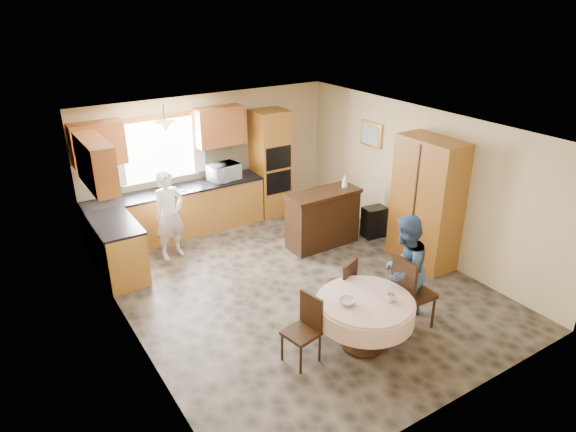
# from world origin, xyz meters

# --- Properties ---
(floor) EXTENTS (5.00, 6.00, 0.01)m
(floor) POSITION_xyz_m (0.00, 0.00, 0.00)
(floor) COLOR brown
(floor) RESTS_ON ground
(ceiling) EXTENTS (5.00, 6.00, 0.01)m
(ceiling) POSITION_xyz_m (0.00, 0.00, 2.50)
(ceiling) COLOR white
(ceiling) RESTS_ON wall_back
(wall_back) EXTENTS (5.00, 0.02, 2.50)m
(wall_back) POSITION_xyz_m (0.00, 3.00, 1.25)
(wall_back) COLOR #CFB785
(wall_back) RESTS_ON floor
(wall_front) EXTENTS (5.00, 0.02, 2.50)m
(wall_front) POSITION_xyz_m (0.00, -3.00, 1.25)
(wall_front) COLOR #CFB785
(wall_front) RESTS_ON floor
(wall_left) EXTENTS (0.02, 6.00, 2.50)m
(wall_left) POSITION_xyz_m (-2.50, 0.00, 1.25)
(wall_left) COLOR #CFB785
(wall_left) RESTS_ON floor
(wall_right) EXTENTS (0.02, 6.00, 2.50)m
(wall_right) POSITION_xyz_m (2.50, 0.00, 1.25)
(wall_right) COLOR #CFB785
(wall_right) RESTS_ON floor
(window) EXTENTS (1.40, 0.03, 1.10)m
(window) POSITION_xyz_m (-1.00, 2.98, 1.60)
(window) COLOR white
(window) RESTS_ON wall_back
(curtain_left) EXTENTS (0.22, 0.02, 1.15)m
(curtain_left) POSITION_xyz_m (-1.75, 2.93, 1.65)
(curtain_left) COLOR white
(curtain_left) RESTS_ON wall_back
(curtain_right) EXTENTS (0.22, 0.02, 1.15)m
(curtain_right) POSITION_xyz_m (-0.25, 2.93, 1.65)
(curtain_right) COLOR white
(curtain_right) RESTS_ON wall_back
(base_cab_back) EXTENTS (3.30, 0.60, 0.88)m
(base_cab_back) POSITION_xyz_m (-0.85, 2.70, 0.44)
(base_cab_back) COLOR #C38434
(base_cab_back) RESTS_ON floor
(counter_back) EXTENTS (3.30, 0.64, 0.04)m
(counter_back) POSITION_xyz_m (-0.85, 2.70, 0.90)
(counter_back) COLOR black
(counter_back) RESTS_ON base_cab_back
(base_cab_left) EXTENTS (0.60, 1.20, 0.88)m
(base_cab_left) POSITION_xyz_m (-2.20, 1.80, 0.44)
(base_cab_left) COLOR #C38434
(base_cab_left) RESTS_ON floor
(counter_left) EXTENTS (0.64, 1.20, 0.04)m
(counter_left) POSITION_xyz_m (-2.20, 1.80, 0.90)
(counter_left) COLOR black
(counter_left) RESTS_ON base_cab_left
(backsplash) EXTENTS (3.30, 0.02, 0.55)m
(backsplash) POSITION_xyz_m (-0.85, 2.99, 1.18)
(backsplash) COLOR #C5B98A
(backsplash) RESTS_ON wall_back
(wall_cab_left) EXTENTS (0.85, 0.33, 0.72)m
(wall_cab_left) POSITION_xyz_m (-2.05, 2.83, 1.91)
(wall_cab_left) COLOR #B6612D
(wall_cab_left) RESTS_ON wall_back
(wall_cab_right) EXTENTS (0.90, 0.33, 0.72)m
(wall_cab_right) POSITION_xyz_m (0.15, 2.83, 1.91)
(wall_cab_right) COLOR #B6612D
(wall_cab_right) RESTS_ON wall_back
(wall_cab_side) EXTENTS (0.33, 1.20, 0.72)m
(wall_cab_side) POSITION_xyz_m (-2.33, 1.80, 1.91)
(wall_cab_side) COLOR #B6612D
(wall_cab_side) RESTS_ON wall_left
(oven_tower) EXTENTS (0.66, 0.62, 2.12)m
(oven_tower) POSITION_xyz_m (1.15, 2.69, 1.06)
(oven_tower) COLOR #C38434
(oven_tower) RESTS_ON floor
(oven_upper) EXTENTS (0.56, 0.01, 0.45)m
(oven_upper) POSITION_xyz_m (1.15, 2.38, 1.25)
(oven_upper) COLOR black
(oven_upper) RESTS_ON oven_tower
(oven_lower) EXTENTS (0.56, 0.01, 0.45)m
(oven_lower) POSITION_xyz_m (1.15, 2.38, 0.75)
(oven_lower) COLOR black
(oven_lower) RESTS_ON oven_tower
(pendant) EXTENTS (0.36, 0.36, 0.18)m
(pendant) POSITION_xyz_m (-1.00, 2.50, 2.12)
(pendant) COLOR beige
(pendant) RESTS_ON ceiling
(sideboard) EXTENTS (1.34, 0.57, 0.95)m
(sideboard) POSITION_xyz_m (1.17, 0.93, 0.48)
(sideboard) COLOR #38200F
(sideboard) RESTS_ON floor
(space_heater) EXTENTS (0.45, 0.34, 0.57)m
(space_heater) POSITION_xyz_m (2.19, 0.70, 0.29)
(space_heater) COLOR black
(space_heater) RESTS_ON floor
(cupboard) EXTENTS (0.56, 1.12, 2.13)m
(cupboard) POSITION_xyz_m (2.22, -0.46, 1.07)
(cupboard) COLOR #C38434
(cupboard) RESTS_ON floor
(dining_table) EXTENTS (1.24, 1.24, 0.70)m
(dining_table) POSITION_xyz_m (-0.09, -1.70, 0.55)
(dining_table) COLOR #38200F
(dining_table) RESTS_ON floor
(chair_left) EXTENTS (0.45, 0.45, 0.88)m
(chair_left) POSITION_xyz_m (-0.86, -1.49, 0.49)
(chair_left) COLOR #38200F
(chair_left) RESTS_ON floor
(chair_back) EXTENTS (0.51, 0.51, 0.89)m
(chair_back) POSITION_xyz_m (0.09, -1.02, 0.49)
(chair_back) COLOR #38200F
(chair_back) RESTS_ON floor
(chair_right) EXTENTS (0.48, 0.48, 1.06)m
(chair_right) POSITION_xyz_m (0.68, -1.69, 0.59)
(chair_right) COLOR #38200F
(chair_right) RESTS_ON floor
(framed_picture) EXTENTS (0.06, 0.55, 0.46)m
(framed_picture) POSITION_xyz_m (2.47, 1.25, 1.78)
(framed_picture) COLOR gold
(framed_picture) RESTS_ON wall_right
(microwave) EXTENTS (0.62, 0.47, 0.31)m
(microwave) POSITION_xyz_m (0.10, 2.65, 1.08)
(microwave) COLOR silver
(microwave) RESTS_ON counter_back
(person_sink) EXTENTS (0.63, 0.48, 1.54)m
(person_sink) POSITION_xyz_m (-1.26, 1.97, 0.77)
(person_sink) COLOR silver
(person_sink) RESTS_ON floor
(person_dining) EXTENTS (0.93, 0.84, 1.56)m
(person_dining) POSITION_xyz_m (0.72, -1.52, 0.78)
(person_dining) COLOR #354F75
(person_dining) RESTS_ON floor
(bowl_sideboard) EXTENTS (0.27, 0.27, 0.05)m
(bowl_sideboard) POSITION_xyz_m (0.87, 0.93, 0.98)
(bowl_sideboard) COLOR #B2B2B2
(bowl_sideboard) RESTS_ON sideboard
(bottle_sideboard) EXTENTS (0.14, 0.14, 0.27)m
(bottle_sideboard) POSITION_xyz_m (1.63, 0.93, 1.09)
(bottle_sideboard) COLOR silver
(bottle_sideboard) RESTS_ON sideboard
(cup_table) EXTENTS (0.17, 0.17, 0.10)m
(cup_table) POSITION_xyz_m (0.14, -1.89, 0.75)
(cup_table) COLOR #B2B2B2
(cup_table) RESTS_ON dining_table
(bowl_table) EXTENTS (0.27, 0.27, 0.06)m
(bowl_table) POSITION_xyz_m (-0.35, -1.65, 0.74)
(bowl_table) COLOR #B2B2B2
(bowl_table) RESTS_ON dining_table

